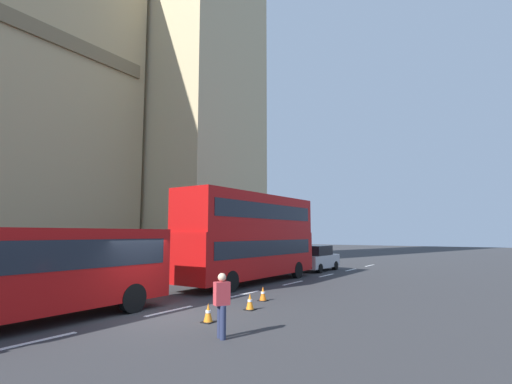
{
  "coord_description": "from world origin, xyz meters",
  "views": [
    {
      "loc": [
        -8.93,
        -10.21,
        2.74
      ],
      "look_at": [
        13.72,
        5.01,
        5.75
      ],
      "focal_mm": 26.47,
      "sensor_mm": 36.0,
      "label": 1
    }
  ],
  "objects_px": {
    "traffic_cone_middle": "(250,302)",
    "traffic_cone_east": "(263,294)",
    "sedan_lead": "(317,258)",
    "pedestrian_near_cones": "(222,303)",
    "traffic_cone_west": "(208,313)",
    "double_decker_bus": "(251,234)"
  },
  "relations": [
    {
      "from": "traffic_cone_middle",
      "to": "traffic_cone_east",
      "type": "relative_size",
      "value": 1.0
    },
    {
      "from": "traffic_cone_middle",
      "to": "pedestrian_near_cones",
      "type": "height_order",
      "value": "pedestrian_near_cones"
    },
    {
      "from": "sedan_lead",
      "to": "traffic_cone_east",
      "type": "bearing_deg",
      "value": -164.79
    },
    {
      "from": "traffic_cone_west",
      "to": "traffic_cone_middle",
      "type": "xyz_separation_m",
      "value": [
        2.3,
        0.03,
        0.0
      ]
    },
    {
      "from": "double_decker_bus",
      "to": "traffic_cone_east",
      "type": "bearing_deg",
      "value": -140.52
    },
    {
      "from": "traffic_cone_middle",
      "to": "traffic_cone_west",
      "type": "bearing_deg",
      "value": -179.37
    },
    {
      "from": "traffic_cone_middle",
      "to": "pedestrian_near_cones",
      "type": "relative_size",
      "value": 0.34
    },
    {
      "from": "traffic_cone_west",
      "to": "traffic_cone_east",
      "type": "xyz_separation_m",
      "value": [
        4.11,
        0.63,
        0.0
      ]
    },
    {
      "from": "traffic_cone_middle",
      "to": "pedestrian_near_cones",
      "type": "bearing_deg",
      "value": -156.51
    },
    {
      "from": "traffic_cone_east",
      "to": "traffic_cone_middle",
      "type": "bearing_deg",
      "value": -161.44
    },
    {
      "from": "traffic_cone_east",
      "to": "pedestrian_near_cones",
      "type": "xyz_separation_m",
      "value": [
        -5.29,
        -2.12,
        0.63
      ]
    },
    {
      "from": "traffic_cone_west",
      "to": "pedestrian_near_cones",
      "type": "relative_size",
      "value": 0.34
    },
    {
      "from": "traffic_cone_east",
      "to": "double_decker_bus",
      "type": "bearing_deg",
      "value": 39.48
    },
    {
      "from": "double_decker_bus",
      "to": "sedan_lead",
      "type": "xyz_separation_m",
      "value": [
        8.32,
        -0.17,
        -1.8
      ]
    },
    {
      "from": "traffic_cone_east",
      "to": "sedan_lead",
      "type": "bearing_deg",
      "value": 15.21
    },
    {
      "from": "traffic_cone_middle",
      "to": "sedan_lead",
      "type": "bearing_deg",
      "value": 15.63
    },
    {
      "from": "traffic_cone_middle",
      "to": "traffic_cone_east",
      "type": "height_order",
      "value": "same"
    },
    {
      "from": "traffic_cone_west",
      "to": "traffic_cone_east",
      "type": "distance_m",
      "value": 4.16
    },
    {
      "from": "traffic_cone_west",
      "to": "sedan_lead",
      "type": "bearing_deg",
      "value": 13.67
    },
    {
      "from": "double_decker_bus",
      "to": "traffic_cone_middle",
      "type": "distance_m",
      "value": 7.92
    },
    {
      "from": "traffic_cone_west",
      "to": "pedestrian_near_cones",
      "type": "bearing_deg",
      "value": -128.45
    },
    {
      "from": "traffic_cone_middle",
      "to": "traffic_cone_east",
      "type": "xyz_separation_m",
      "value": [
        1.81,
        0.61,
        0.0
      ]
    }
  ]
}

